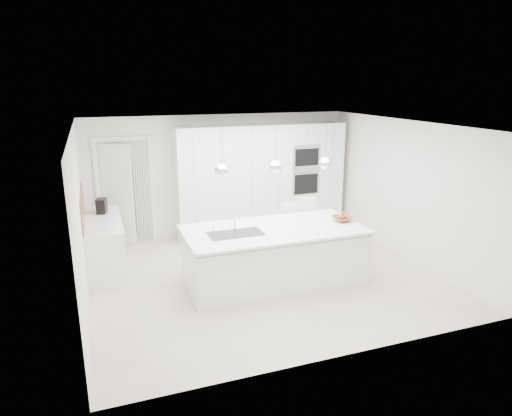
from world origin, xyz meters
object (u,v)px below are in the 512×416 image
object	(u,v)px
island_base	(275,257)
espresso_machine	(102,206)
bar_stool_left	(292,233)
fruit_bowl	(342,219)
bar_stool_right	(309,227)

from	to	relation	value
island_base	espresso_machine	xyz separation A→B (m)	(-2.53, 1.89, 0.60)
bar_stool_left	fruit_bowl	bearing A→B (deg)	-38.33
espresso_machine	bar_stool_right	bearing A→B (deg)	-2.54
bar_stool_right	island_base	bearing A→B (deg)	-117.72
fruit_bowl	espresso_machine	xyz separation A→B (m)	(-3.75, 1.87, 0.09)
espresso_machine	island_base	bearing A→B (deg)	-24.24
island_base	bar_stool_left	distance (m)	1.06
island_base	fruit_bowl	distance (m)	1.32
island_base	fruit_bowl	world-z (taller)	fruit_bowl
espresso_machine	bar_stool_left	size ratio (longest dim) A/B	0.26
espresso_machine	bar_stool_right	world-z (taller)	espresso_machine
fruit_bowl	espresso_machine	size ratio (longest dim) A/B	1.25
bar_stool_left	bar_stool_right	world-z (taller)	bar_stool_right
bar_stool_right	bar_stool_left	bearing A→B (deg)	-142.73
fruit_bowl	espresso_machine	world-z (taller)	espresso_machine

